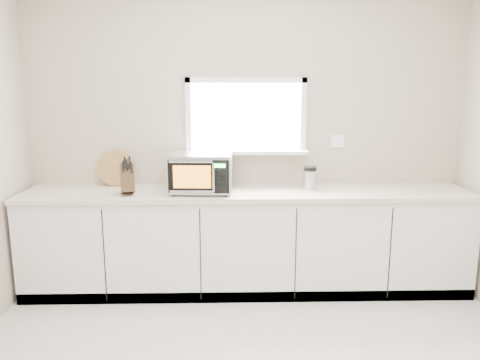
{
  "coord_description": "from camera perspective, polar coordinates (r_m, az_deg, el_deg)",
  "views": [
    {
      "loc": [
        -0.16,
        -2.31,
        1.83
      ],
      "look_at": [
        -0.06,
        1.55,
        1.04
      ],
      "focal_mm": 35.0,
      "sensor_mm": 36.0,
      "label": 1
    }
  ],
  "objects": [
    {
      "name": "back_wall",
      "position": [
        4.34,
        0.73,
        5.31
      ],
      "size": [
        4.0,
        0.17,
        2.7
      ],
      "color": "#AFA28B",
      "rests_on": "ground"
    },
    {
      "name": "cabinets",
      "position": [
        4.25,
        0.84,
        -7.61
      ],
      "size": [
        3.92,
        0.6,
        0.88
      ],
      "primitive_type": "cube",
      "color": "silver",
      "rests_on": "ground"
    },
    {
      "name": "countertop",
      "position": [
        4.11,
        0.86,
        -1.59
      ],
      "size": [
        3.92,
        0.64,
        0.04
      ],
      "primitive_type": "cube",
      "color": "beige",
      "rests_on": "cabinets"
    },
    {
      "name": "microwave",
      "position": [
        4.04,
        -4.76,
        1.0
      ],
      "size": [
        0.54,
        0.46,
        0.34
      ],
      "rotation": [
        0.0,
        0.0,
        -0.05
      ],
      "color": "black",
      "rests_on": "countertop"
    },
    {
      "name": "knife_block",
      "position": [
        4.06,
        -13.59,
        0.26
      ],
      "size": [
        0.17,
        0.25,
        0.33
      ],
      "rotation": [
        0.0,
        0.0,
        0.29
      ],
      "color": "#463219",
      "rests_on": "countertop"
    },
    {
      "name": "cutting_board",
      "position": [
        4.44,
        -14.93,
        1.43
      ],
      "size": [
        0.33,
        0.08,
        0.33
      ],
      "primitive_type": "cylinder",
      "rotation": [
        1.4,
        0.0,
        0.0
      ],
      "color": "#A57340",
      "rests_on": "countertop"
    },
    {
      "name": "coffee_grinder",
      "position": [
        4.2,
        8.51,
        0.28
      ],
      "size": [
        0.15,
        0.15,
        0.21
      ],
      "rotation": [
        0.0,
        0.0,
        -0.31
      ],
      "color": "#B6B8BD",
      "rests_on": "countertop"
    }
  ]
}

